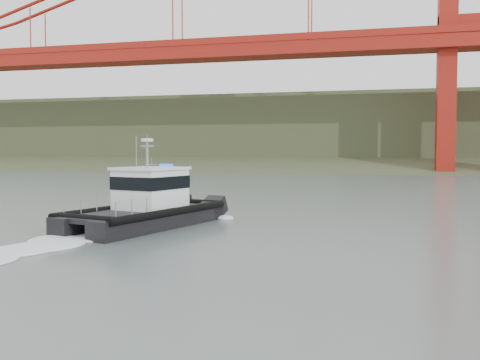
# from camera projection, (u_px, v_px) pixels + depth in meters

# --- Properties ---
(ground) EXTENTS (400.00, 400.00, 0.00)m
(ground) POSITION_uv_depth(u_px,v_px,m) (220.00, 246.00, 22.43)
(ground) COLOR #505F5A
(ground) RESTS_ON ground
(headlands) EXTENTS (500.00, 105.36, 27.12)m
(headlands) POSITION_uv_depth(u_px,v_px,m) (350.00, 139.00, 143.63)
(headlands) COLOR #364125
(headlands) RESTS_ON ground
(patrol_boat) EXTENTS (6.08, 10.53, 4.82)m
(patrol_boat) POSITION_uv_depth(u_px,v_px,m) (147.00, 204.00, 28.23)
(patrol_boat) COLOR black
(patrol_boat) RESTS_ON ground
(motorboat) EXTENTS (3.52, 5.97, 3.12)m
(motorboat) POSITION_uv_depth(u_px,v_px,m) (152.00, 173.00, 75.46)
(motorboat) COLOR silver
(motorboat) RESTS_ON ground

